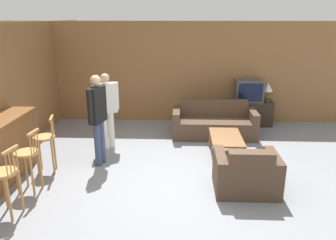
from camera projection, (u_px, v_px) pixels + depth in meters
ground_plane at (176, 183)px, 5.56m from camera, size 24.00×24.00×0.00m
wall_back at (179, 73)px, 8.56m from camera, size 9.40×0.08×2.60m
wall_left at (13, 90)px, 6.53m from camera, size 0.08×8.57×2.60m
bar_chair_near at (5, 179)px, 4.50m from camera, size 0.42×0.42×1.03m
bar_chair_mid at (28, 158)px, 5.15m from camera, size 0.40×0.40×1.03m
bar_chair_far at (46, 142)px, 5.82m from camera, size 0.45×0.45×1.03m
couch_far at (214, 124)px, 7.69m from camera, size 1.93×0.83×0.81m
armchair_near at (246, 174)px, 5.22m from camera, size 1.00×0.79×0.79m
coffee_table at (226, 139)px, 6.50m from camera, size 0.61×1.08×0.43m
tv_unit at (247, 113)px, 8.48m from camera, size 1.24×0.48×0.64m
tv at (249, 91)px, 8.30m from camera, size 0.67×0.48×0.53m
table_lamp at (268, 88)px, 8.26m from camera, size 0.25×0.25×0.46m
person_by_window at (107, 107)px, 6.77m from camera, size 0.48×0.38×1.61m
person_by_counter at (98, 115)px, 6.00m from camera, size 0.27×0.52×1.71m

